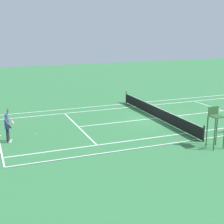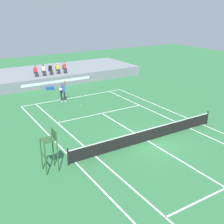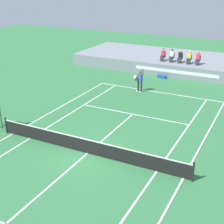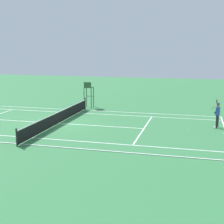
{
  "view_description": "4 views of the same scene",
  "coord_description": "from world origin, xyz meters",
  "px_view_note": "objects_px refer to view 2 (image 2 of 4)",
  "views": [
    {
      "loc": [
        -22.24,
        12.6,
        7.0
      ],
      "look_at": [
        -0.45,
        3.97,
        1.0
      ],
      "focal_mm": 53.64,
      "sensor_mm": 36.0,
      "label": 1
    },
    {
      "loc": [
        -11.47,
        -13.77,
        8.76
      ],
      "look_at": [
        -0.45,
        3.97,
        1.0
      ],
      "focal_mm": 45.62,
      "sensor_mm": 36.0,
      "label": 2
    },
    {
      "loc": [
        8.59,
        -13.87,
        9.26
      ],
      "look_at": [
        -0.45,
        3.97,
        1.0
      ],
      "focal_mm": 53.02,
      "sensor_mm": 36.0,
      "label": 3
    },
    {
      "loc": [
        21.96,
        9.78,
        5.54
      ],
      "look_at": [
        -0.45,
        3.97,
        1.0
      ],
      "focal_mm": 52.23,
      "sensor_mm": 36.0,
      "label": 4
    }
  ],
  "objects_px": {
    "spectator_seated_1": "(44,70)",
    "tennis_player": "(63,92)",
    "umpire_chair": "(50,145)",
    "equipment_bag": "(50,88)",
    "tennis_ball": "(81,105)",
    "spectator_seated_3": "(58,69)",
    "spectator_seated_4": "(65,68)",
    "spectator_seated_2": "(51,70)",
    "spectator_seated_0": "(36,71)"
  },
  "relations": [
    {
      "from": "spectator_seated_1",
      "to": "tennis_player",
      "type": "bearing_deg",
      "value": -94.67
    },
    {
      "from": "umpire_chair",
      "to": "equipment_bag",
      "type": "distance_m",
      "value": 17.18
    },
    {
      "from": "tennis_player",
      "to": "equipment_bag",
      "type": "height_order",
      "value": "tennis_player"
    },
    {
      "from": "tennis_ball",
      "to": "spectator_seated_3",
      "type": "bearing_deg",
      "value": 81.42
    },
    {
      "from": "tennis_ball",
      "to": "spectator_seated_4",
      "type": "bearing_deg",
      "value": 75.95
    },
    {
      "from": "spectator_seated_3",
      "to": "spectator_seated_4",
      "type": "xyz_separation_m",
      "value": [
        0.88,
        0.0,
        0.0
      ]
    },
    {
      "from": "spectator_seated_2",
      "to": "umpire_chair",
      "type": "bearing_deg",
      "value": -110.53
    },
    {
      "from": "spectator_seated_3",
      "to": "equipment_bag",
      "type": "relative_size",
      "value": 1.34
    },
    {
      "from": "spectator_seated_1",
      "to": "tennis_player",
      "type": "relative_size",
      "value": 0.61
    },
    {
      "from": "umpire_chair",
      "to": "tennis_player",
      "type": "bearing_deg",
      "value": 64.38
    },
    {
      "from": "spectator_seated_1",
      "to": "equipment_bag",
      "type": "xyz_separation_m",
      "value": [
        -0.18,
        -2.23,
        -1.61
      ]
    },
    {
      "from": "spectator_seated_0",
      "to": "spectator_seated_1",
      "type": "relative_size",
      "value": 1.0
    },
    {
      "from": "spectator_seated_0",
      "to": "umpire_chair",
      "type": "bearing_deg",
      "value": -105.47
    },
    {
      "from": "spectator_seated_4",
      "to": "tennis_ball",
      "type": "xyz_separation_m",
      "value": [
        -2.21,
        -8.85,
        -1.73
      ]
    },
    {
      "from": "spectator_seated_3",
      "to": "tennis_player",
      "type": "bearing_deg",
      "value": -108.51
    },
    {
      "from": "spectator_seated_0",
      "to": "spectator_seated_3",
      "type": "bearing_deg",
      "value": 0.0
    },
    {
      "from": "equipment_bag",
      "to": "tennis_player",
      "type": "bearing_deg",
      "value": -94.72
    },
    {
      "from": "tennis_player",
      "to": "equipment_bag",
      "type": "distance_m",
      "value": 4.85
    },
    {
      "from": "equipment_bag",
      "to": "umpire_chair",
      "type": "bearing_deg",
      "value": -109.91
    },
    {
      "from": "spectator_seated_3",
      "to": "umpire_chair",
      "type": "relative_size",
      "value": 0.52
    },
    {
      "from": "spectator_seated_0",
      "to": "equipment_bag",
      "type": "height_order",
      "value": "spectator_seated_0"
    },
    {
      "from": "spectator_seated_4",
      "to": "umpire_chair",
      "type": "relative_size",
      "value": 0.52
    },
    {
      "from": "spectator_seated_4",
      "to": "spectator_seated_0",
      "type": "bearing_deg",
      "value": 180.0
    },
    {
      "from": "tennis_player",
      "to": "tennis_ball",
      "type": "xyz_separation_m",
      "value": [
        1.01,
        -1.85,
        -0.96
      ]
    },
    {
      "from": "spectator_seated_1",
      "to": "umpire_chair",
      "type": "distance_m",
      "value": 19.29
    },
    {
      "from": "spectator_seated_1",
      "to": "spectator_seated_2",
      "type": "xyz_separation_m",
      "value": [
        0.86,
        0.0,
        0.0
      ]
    },
    {
      "from": "spectator_seated_4",
      "to": "spectator_seated_1",
      "type": "bearing_deg",
      "value": 180.0
    },
    {
      "from": "spectator_seated_4",
      "to": "tennis_player",
      "type": "bearing_deg",
      "value": -114.73
    },
    {
      "from": "spectator_seated_3",
      "to": "tennis_ball",
      "type": "relative_size",
      "value": 18.6
    },
    {
      "from": "spectator_seated_2",
      "to": "spectator_seated_1",
      "type": "bearing_deg",
      "value": 180.0
    },
    {
      "from": "spectator_seated_0",
      "to": "tennis_ball",
      "type": "bearing_deg",
      "value": -81.2
    },
    {
      "from": "spectator_seated_1",
      "to": "spectator_seated_2",
      "type": "distance_m",
      "value": 0.86
    },
    {
      "from": "spectator_seated_3",
      "to": "spectator_seated_0",
      "type": "bearing_deg",
      "value": 180.0
    },
    {
      "from": "spectator_seated_3",
      "to": "tennis_player",
      "type": "relative_size",
      "value": 0.61
    },
    {
      "from": "spectator_seated_3",
      "to": "spectator_seated_4",
      "type": "distance_m",
      "value": 0.88
    },
    {
      "from": "tennis_ball",
      "to": "equipment_bag",
      "type": "distance_m",
      "value": 6.64
    },
    {
      "from": "spectator_seated_1",
      "to": "equipment_bag",
      "type": "relative_size",
      "value": 1.34
    },
    {
      "from": "spectator_seated_0",
      "to": "spectator_seated_3",
      "type": "relative_size",
      "value": 1.0
    },
    {
      "from": "spectator_seated_3",
      "to": "tennis_player",
      "type": "distance_m",
      "value": 7.41
    },
    {
      "from": "spectator_seated_3",
      "to": "spectator_seated_1",
      "type": "bearing_deg",
      "value": 180.0
    },
    {
      "from": "spectator_seated_2",
      "to": "equipment_bag",
      "type": "xyz_separation_m",
      "value": [
        -1.04,
        -2.23,
        -1.61
      ]
    },
    {
      "from": "spectator_seated_0",
      "to": "tennis_ball",
      "type": "relative_size",
      "value": 18.6
    },
    {
      "from": "spectator_seated_0",
      "to": "umpire_chair",
      "type": "xyz_separation_m",
      "value": [
        -5.07,
        -18.33,
        -0.21
      ]
    },
    {
      "from": "spectator_seated_1",
      "to": "umpire_chair",
      "type": "relative_size",
      "value": 0.52
    },
    {
      "from": "spectator_seated_0",
      "to": "equipment_bag",
      "type": "relative_size",
      "value": 1.34
    },
    {
      "from": "spectator_seated_4",
      "to": "equipment_bag",
      "type": "distance_m",
      "value": 3.94
    },
    {
      "from": "spectator_seated_2",
      "to": "spectator_seated_3",
      "type": "distance_m",
      "value": 0.91
    },
    {
      "from": "spectator_seated_0",
      "to": "tennis_ball",
      "type": "xyz_separation_m",
      "value": [
        1.37,
        -8.85,
        -1.73
      ]
    },
    {
      "from": "spectator_seated_0",
      "to": "spectator_seated_3",
      "type": "height_order",
      "value": "same"
    },
    {
      "from": "spectator_seated_1",
      "to": "tennis_ball",
      "type": "distance_m",
      "value": 9.02
    }
  ]
}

